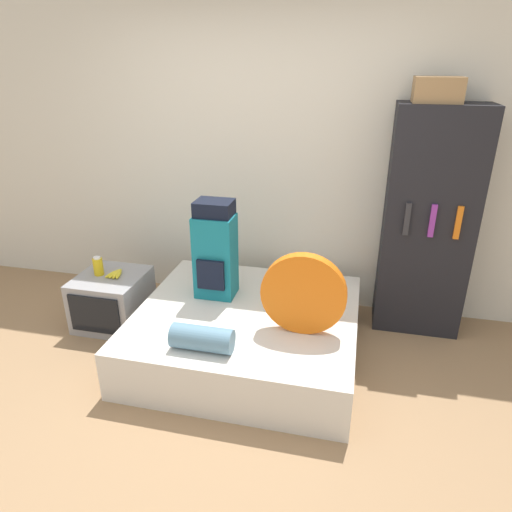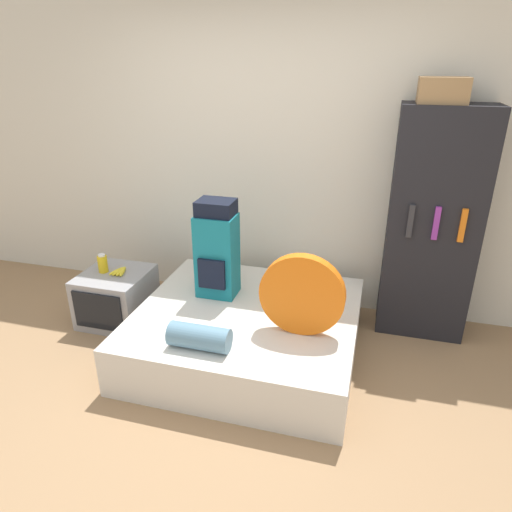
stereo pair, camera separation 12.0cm
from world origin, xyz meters
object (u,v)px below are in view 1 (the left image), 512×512
sleeping_roll (202,338)px  bookshelf (428,224)px  backpack (215,251)px  canister (98,266)px  tent_bag (303,294)px  cardboard_box (438,90)px  television (113,299)px

sleeping_roll → bookshelf: size_ratio=0.22×
backpack → sleeping_roll: 0.81m
sleeping_roll → canister: size_ratio=2.52×
tent_bag → canister: tent_bag is taller
canister → cardboard_box: cardboard_box is taller
backpack → tent_bag: (0.73, -0.38, -0.08)m
tent_bag → bookshelf: bookshelf is taller
tent_bag → cardboard_box: size_ratio=1.76×
backpack → cardboard_box: size_ratio=2.35×
sleeping_roll → television: bearing=146.4°
tent_bag → backpack: bearing=152.7°
backpack → tent_bag: bearing=-27.3°
bookshelf → cardboard_box: cardboard_box is taller
bookshelf → backpack: bearing=-161.6°
canister → bookshelf: 2.68m
canister → bookshelf: size_ratio=0.09×
tent_bag → cardboard_box: 1.70m
backpack → sleeping_roll: backpack is taller
tent_bag → television: tent_bag is taller
television → sleeping_roll: bearing=-33.6°
sleeping_roll → canister: bearing=148.2°
tent_bag → sleeping_roll: size_ratio=1.43×
backpack → television: bearing=-177.9°
television → cardboard_box: size_ratio=1.74×
tent_bag → sleeping_roll: bearing=-148.9°
backpack → canister: bearing=-178.6°
backpack → bookshelf: size_ratio=0.42×
sleeping_roll → canister: (-1.15, 0.71, 0.07)m
sleeping_roll → television: sleeping_roll is taller
cardboard_box → backpack: bearing=-161.4°
backpack → television: (-0.92, -0.03, -0.52)m
backpack → cardboard_box: bearing=18.6°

